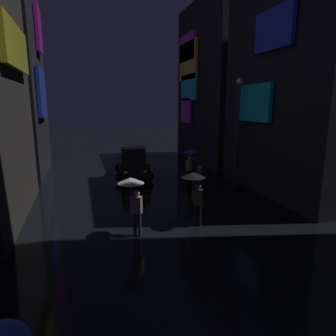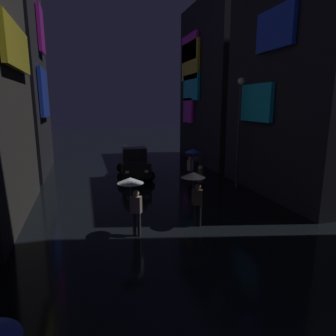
{
  "view_description": "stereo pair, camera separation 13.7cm",
  "coord_description": "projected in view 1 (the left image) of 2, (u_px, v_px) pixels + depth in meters",
  "views": [
    {
      "loc": [
        -3.18,
        0.14,
        4.56
      ],
      "look_at": [
        0.0,
        11.01,
        2.13
      ],
      "focal_mm": 32.0,
      "sensor_mm": 36.0,
      "label": 1
    },
    {
      "loc": [
        -3.05,
        0.1,
        4.56
      ],
      "look_at": [
        0.0,
        11.01,
        2.13
      ],
      "focal_mm": 32.0,
      "sensor_mm": 36.0,
      "label": 2
    }
  ],
  "objects": [
    {
      "name": "building_left_far",
      "position": [
        4.0,
        66.0,
        18.4
      ],
      "size": [
        4.25,
        7.03,
        13.68
      ],
      "color": "black",
      "rests_on": "ground"
    },
    {
      "name": "building_right_mid",
      "position": [
        303.0,
        51.0,
        14.57
      ],
      "size": [
        4.25,
        8.2,
        14.15
      ],
      "color": "black",
      "rests_on": "ground"
    },
    {
      "name": "building_right_far",
      "position": [
        219.0,
        84.0,
        23.39
      ],
      "size": [
        4.25,
        8.52,
        12.07
      ],
      "color": "black",
      "rests_on": "ground"
    },
    {
      "name": "pedestrian_near_crossing_black",
      "position": [
        195.0,
        184.0,
        11.06
      ],
      "size": [
        0.9,
        0.9,
        2.12
      ],
      "color": "black",
      "rests_on": "ground"
    },
    {
      "name": "pedestrian_midstreet_centre_clear",
      "position": [
        133.0,
        190.0,
        10.21
      ],
      "size": [
        0.9,
        0.9,
        2.12
      ],
      "color": "#2D2D38",
      "rests_on": "ground"
    },
    {
      "name": "pedestrian_far_right_black",
      "position": [
        199.0,
        165.0,
        14.54
      ],
      "size": [
        0.9,
        0.9,
        2.12
      ],
      "color": "black",
      "rests_on": "ground"
    },
    {
      "name": "pedestrian_foreground_left_blue",
      "position": [
        191.0,
        157.0,
        16.76
      ],
      "size": [
        0.9,
        0.9,
        2.12
      ],
      "color": "black",
      "rests_on": "ground"
    },
    {
      "name": "car_distant",
      "position": [
        133.0,
        162.0,
        18.99
      ],
      "size": [
        2.53,
        4.28,
        1.92
      ],
      "color": "black",
      "rests_on": "ground"
    },
    {
      "name": "streetlamp_right_far",
      "position": [
        238.0,
        121.0,
        16.09
      ],
      "size": [
        0.36,
        0.36,
        5.91
      ],
      "color": "#2D2D33",
      "rests_on": "ground"
    }
  ]
}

